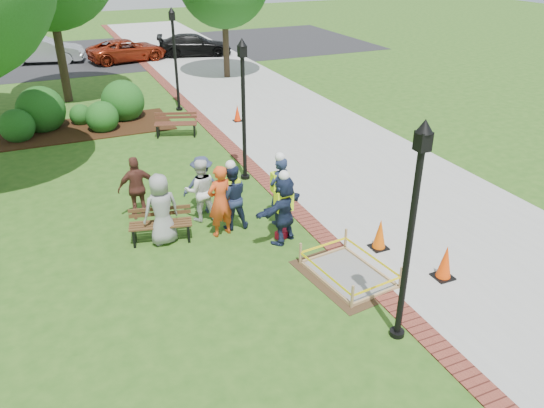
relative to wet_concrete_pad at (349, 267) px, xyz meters
name	(u,v)px	position (x,y,z in m)	size (l,w,h in m)	color
ground	(273,269)	(-1.42, 0.93, -0.23)	(100.00, 100.00, 0.00)	#285116
sidewalk	(286,118)	(3.58, 10.93, -0.22)	(6.00, 60.00, 0.02)	#9E9E99
brick_edging	(211,128)	(0.33, 10.93, -0.22)	(0.50, 60.00, 0.03)	maroon
mulch_bed	(80,129)	(-4.42, 12.93, -0.21)	(7.00, 3.00, 0.05)	#381E0F
parking_lot	(104,54)	(-1.42, 27.93, -0.23)	(36.00, 12.00, 0.01)	black
wet_concrete_pad	(349,267)	(0.00, 0.00, 0.00)	(1.97, 2.49, 0.55)	#47331E
bench_near	(161,231)	(-3.44, 3.20, 0.03)	(1.59, 0.82, 0.82)	brown
bench_far	(176,129)	(-1.13, 10.68, 0.04)	(1.66, 0.99, 0.85)	brown
cone_front	(445,263)	(1.88, -0.92, 0.17)	(0.42, 0.42, 0.83)	black
cone_back	(380,235)	(1.28, 0.70, 0.15)	(0.40, 0.40, 0.80)	black
cone_far	(237,114)	(1.60, 11.40, 0.09)	(0.35, 0.35, 0.68)	black
toolbox	(283,234)	(-0.61, 2.13, -0.14)	(0.40, 0.22, 0.20)	maroon
lamp_near	(412,220)	(-0.17, -2.07, 2.25)	(0.28, 0.28, 4.26)	black
lamp_mid	(243,101)	(-0.17, 5.93, 2.25)	(0.28, 0.28, 4.26)	black
lamp_far	(175,52)	(-0.17, 13.93, 2.25)	(0.28, 0.28, 4.26)	black
shrub_a	(20,140)	(-6.61, 12.55, -0.23)	(1.27, 1.27, 1.27)	#1D4C15
shrub_b	(45,129)	(-5.70, 13.50, -0.23)	(1.83, 1.83, 1.83)	#1D4C15
shrub_c	(104,131)	(-3.58, 12.42, -0.23)	(1.25, 1.25, 1.25)	#1D4C15
shrub_d	(125,119)	(-2.57, 13.61, -0.23)	(1.74, 1.74, 1.74)	#1D4C15
shrub_e	(82,124)	(-4.28, 13.62, -0.23)	(0.87, 0.87, 0.87)	#1D4C15
casual_person_a	(161,209)	(-3.40, 3.11, 0.67)	(0.63, 0.46, 1.80)	gray
casual_person_b	(220,201)	(-1.98, 2.89, 0.70)	(0.67, 0.51, 1.87)	#DF481A
casual_person_c	(201,190)	(-2.20, 3.86, 0.62)	(0.59, 0.42, 1.71)	white
casual_person_d	(137,188)	(-3.68, 4.65, 0.63)	(0.56, 0.36, 1.73)	brown
casual_person_e	(202,185)	(-2.02, 4.26, 0.58)	(0.56, 0.40, 1.62)	#2E3551
hivis_worker_a	(284,207)	(-0.68, 1.97, 0.71)	(0.66, 0.58, 1.90)	#192B41
hivis_worker_b	(280,189)	(-0.37, 2.90, 0.74)	(0.68, 0.57, 1.97)	#1C2549
hivis_worker_c	(232,195)	(-1.60, 3.13, 0.70)	(0.60, 0.43, 1.87)	#191A41
parked_car_b	(46,63)	(-5.02, 26.61, -0.23)	(4.96, 2.16, 1.62)	#B2B3B8
parked_car_c	(129,61)	(-0.35, 25.16, -0.23)	(4.34, 1.88, 1.41)	maroon
parked_car_d	(195,56)	(3.83, 25.15, -0.23)	(4.43, 1.93, 1.44)	black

